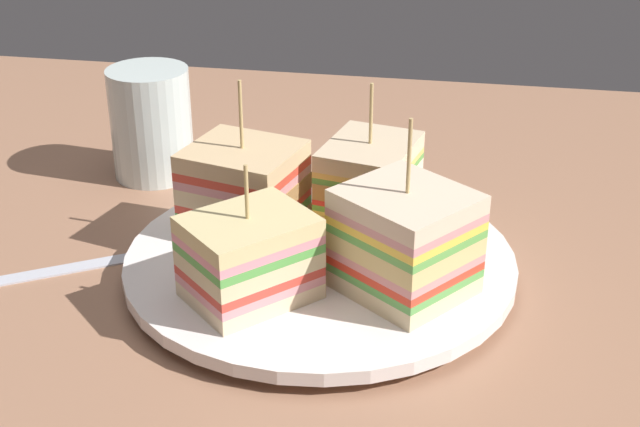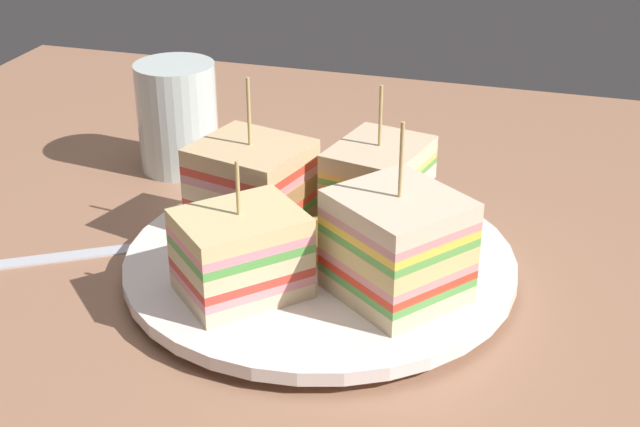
% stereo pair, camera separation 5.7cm
% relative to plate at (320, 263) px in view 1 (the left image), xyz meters
% --- Properties ---
extents(ground_plane, '(0.94, 0.83, 0.02)m').
position_rel_plate_xyz_m(ground_plane, '(0.00, 0.00, -0.02)').
color(ground_plane, '#9D6E53').
extents(plate, '(0.25, 0.25, 0.02)m').
position_rel_plate_xyz_m(plate, '(0.00, 0.00, 0.00)').
color(plate, white).
rests_on(plate, ground_plane).
extents(sandwich_wedge_0, '(0.10, 0.09, 0.11)m').
position_rel_plate_xyz_m(sandwich_wedge_0, '(-0.06, 0.03, 0.04)').
color(sandwich_wedge_0, beige).
rests_on(sandwich_wedge_0, plate).
extents(sandwich_wedge_1, '(0.07, 0.08, 0.10)m').
position_rel_plate_xyz_m(sandwich_wedge_1, '(-0.02, -0.06, 0.03)').
color(sandwich_wedge_1, '#D5BC8C').
rests_on(sandwich_wedge_1, plate).
extents(sandwich_wedge_2, '(0.08, 0.08, 0.10)m').
position_rel_plate_xyz_m(sandwich_wedge_2, '(0.06, -0.03, 0.04)').
color(sandwich_wedge_2, beige).
rests_on(sandwich_wedge_2, plate).
extents(sandwich_wedge_3, '(0.09, 0.09, 0.09)m').
position_rel_plate_xyz_m(sandwich_wedge_3, '(0.03, 0.06, 0.03)').
color(sandwich_wedge_3, beige).
rests_on(sandwich_wedge_3, plate).
extents(chip_pile, '(0.06, 0.07, 0.02)m').
position_rel_plate_xyz_m(chip_pile, '(-0.01, -0.01, 0.02)').
color(chip_pile, '#E8BF62').
rests_on(chip_pile, plate).
extents(drinking_glass, '(0.06, 0.06, 0.09)m').
position_rel_plate_xyz_m(drinking_glass, '(0.16, -0.13, 0.03)').
color(drinking_glass, silver).
rests_on(drinking_glass, ground_plane).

